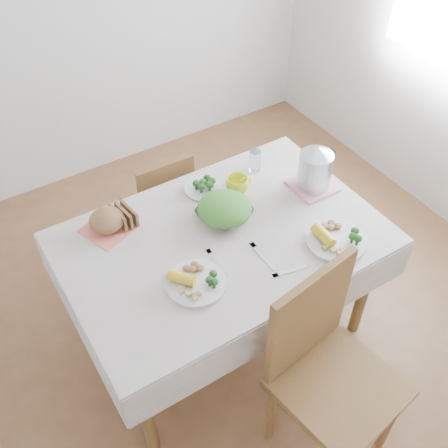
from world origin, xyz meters
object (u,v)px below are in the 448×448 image
electric_kettle (315,169)px  dinner_plate_left (196,283)px  yellow_mug (237,185)px  chair_far (157,194)px  dinner_plate_right (336,241)px  salad_bowl (224,214)px  chair_near (337,393)px  dining_table (223,288)px

electric_kettle → dinner_plate_left: bearing=-171.2°
yellow_mug → chair_far: bearing=113.1°
dinner_plate_right → dinner_plate_left: bearing=169.3°
chair_far → dinner_plate_right: (0.42, -1.08, 0.31)m
salad_bowl → dinner_plate_left: bearing=-138.7°
salad_bowl → electric_kettle: bearing=-4.9°
salad_bowl → dinner_plate_right: (0.35, -0.42, -0.02)m
dinner_plate_right → yellow_mug: 0.58m
dinner_plate_right → salad_bowl: bearing=130.4°
chair_near → dining_table: bearing=86.8°
chair_near → chair_far: size_ratio=1.31×
dining_table → chair_far: bearing=89.2°
chair_near → chair_far: 1.56m
chair_near → salad_bowl: bearing=81.5°
chair_far → salad_bowl: size_ratio=3.20×
chair_near → yellow_mug: (0.16, 1.03, 0.34)m
salad_bowl → dinner_plate_left: salad_bowl is taller
chair_far → dinner_plate_right: 1.19m
dinner_plate_left → chair_near: bearing=-62.0°
dining_table → chair_far: (0.01, 0.76, 0.09)m
chair_near → dinner_plate_right: 0.68m
dinner_plate_left → salad_bowl: bearing=41.3°
chair_near → yellow_mug: size_ratio=8.95×
salad_bowl → yellow_mug: bearing=39.3°
chair_far → salad_bowl: (0.06, -0.66, 0.33)m
dining_table → chair_near: size_ratio=1.34×
yellow_mug → dining_table: bearing=-135.1°
dining_table → salad_bowl: bearing=54.2°
chair_far → salad_bowl: bearing=96.7°
electric_kettle → chair_far: bearing=122.2°
chair_near → dinner_plate_left: (-0.33, 0.62, 0.31)m
chair_near → salad_bowl: chair_near is taller
chair_far → salad_bowl: chair_far is taller
dining_table → chair_far: chair_far is taller
dinner_plate_left → electric_kettle: bearing=16.1°
dinner_plate_left → yellow_mug: 0.64m
salad_bowl → yellow_mug: 0.21m
dining_table → yellow_mug: bearing=44.9°
dining_table → dinner_plate_right: 0.66m
dinner_plate_left → electric_kettle: electric_kettle is taller
dinner_plate_left → electric_kettle: 0.88m
chair_near → salad_bowl: (0.00, 0.90, 0.33)m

